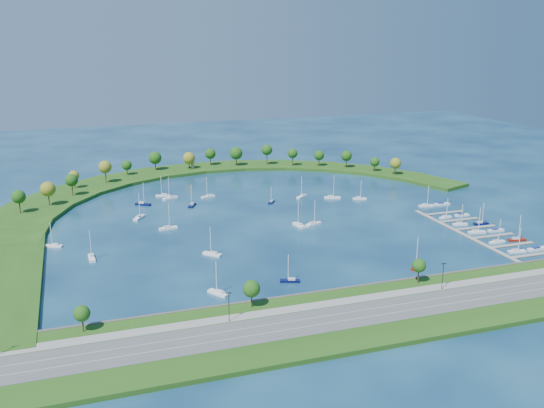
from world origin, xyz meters
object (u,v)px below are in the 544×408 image
object	(u,v)px
harbor_tower	(193,165)
docked_boat_1	(537,249)
moored_boat_14	(92,257)
docked_boat_10	(426,205)
moored_boat_9	(299,225)
docked_boat_5	(496,230)
docked_boat_0	(517,251)
docked_boat_3	(517,239)
moored_boat_3	(208,196)
moored_boat_17	(302,196)
docked_boat_6	(460,224)
moored_boat_10	(290,280)
moored_boat_0	(313,223)
docked_boat_8	(446,217)
moored_boat_2	(143,204)
moored_boat_7	(212,253)
docked_boat_11	(442,204)
moored_boat_8	(332,197)
moored_boat_1	(170,198)
docked_boat_4	(477,231)
moored_boat_6	(168,228)
docked_boat_7	(481,223)
dock_system	(476,233)
moored_boat_15	(192,205)
moored_boat_11	(139,217)
docked_boat_9	(462,215)
moored_boat_16	(163,195)
moored_boat_12	(271,201)
moored_boat_13	(359,198)
moored_boat_18	(54,245)
docked_boat_2	(497,241)
moored_boat_4	(417,265)

from	to	relation	value
harbor_tower	docked_boat_1	world-z (taller)	harbor_tower
moored_boat_14	docked_boat_10	bearing A→B (deg)	95.84
moored_boat_9	docked_boat_5	xyz separation A→B (m)	(86.79, -37.49, -0.33)
docked_boat_0	docked_boat_3	size ratio (longest dim) A/B	0.93
moored_boat_3	docked_boat_0	world-z (taller)	moored_boat_3
moored_boat_17	docked_boat_6	distance (m)	92.25
moored_boat_14	moored_boat_10	bearing A→B (deg)	53.13
moored_boat_0	docked_boat_8	world-z (taller)	moored_boat_0
moored_boat_2	moored_boat_7	bearing A→B (deg)	-44.72
docked_boat_11	moored_boat_8	bearing A→B (deg)	149.44
moored_boat_0	docked_boat_11	bearing A→B (deg)	-14.06
moored_boat_1	moored_boat_8	size ratio (longest dim) A/B	0.98
docked_boat_4	moored_boat_6	bearing A→B (deg)	166.38
moored_boat_6	docked_boat_3	world-z (taller)	moored_boat_6
docked_boat_10	docked_boat_11	xyz separation A→B (m)	(9.95, -0.07, -0.24)
docked_boat_5	docked_boat_0	bearing A→B (deg)	-107.47
docked_boat_5	docked_boat_7	bearing A→B (deg)	93.45
dock_system	moored_boat_15	world-z (taller)	moored_boat_15
moored_boat_15	moored_boat_11	bearing A→B (deg)	-37.08
moored_boat_11	docked_boat_9	bearing A→B (deg)	-72.68
moored_boat_16	docked_boat_4	bearing A→B (deg)	152.13
moored_boat_0	moored_boat_12	xyz separation A→B (m)	(-6.73, 45.26, -0.09)
moored_boat_7	docked_boat_8	size ratio (longest dim) A/B	1.20
moored_boat_14	moored_boat_13	bearing A→B (deg)	106.33
docked_boat_6	moored_boat_10	bearing A→B (deg)	-149.38
moored_boat_8	dock_system	bearing A→B (deg)	-47.84
moored_boat_12	moored_boat_17	world-z (taller)	moored_boat_17
moored_boat_2	docked_boat_6	xyz separation A→B (m)	(144.54, -86.74, -0.06)
moored_boat_2	moored_boat_9	size ratio (longest dim) A/B	1.02
moored_boat_12	docked_boat_9	distance (m)	102.33
moored_boat_18	docked_boat_2	bearing A→B (deg)	-174.05
moored_boat_2	docked_boat_6	bearing A→B (deg)	2.52
moored_boat_4	docked_boat_1	bearing A→B (deg)	136.45
moored_boat_11	moored_boat_15	world-z (taller)	moored_boat_11
moored_boat_12	moored_boat_17	bearing A→B (deg)	143.17
docked_boat_2	docked_boat_4	bearing A→B (deg)	87.16
moored_boat_12	moored_boat_11	bearing A→B (deg)	-46.84
docked_boat_3	moored_boat_6	bearing A→B (deg)	165.03
moored_boat_4	moored_boat_11	bearing A→B (deg)	-90.59
moored_boat_3	moored_boat_15	distance (m)	19.68
dock_system	docked_boat_4	world-z (taller)	docked_boat_4
docked_boat_9	dock_system	bearing A→B (deg)	-109.33
moored_boat_8	docked_boat_9	size ratio (longest dim) A/B	1.73
moored_boat_6	docked_boat_6	world-z (taller)	moored_boat_6
moored_boat_14	docked_boat_8	world-z (taller)	moored_boat_14
moored_boat_14	docked_boat_7	size ratio (longest dim) A/B	1.17
moored_boat_16	moored_boat_9	bearing A→B (deg)	138.51
moored_boat_6	docked_boat_0	distance (m)	159.82
dock_system	docked_boat_3	world-z (taller)	docked_boat_3
moored_boat_14	docked_boat_11	distance (m)	189.12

